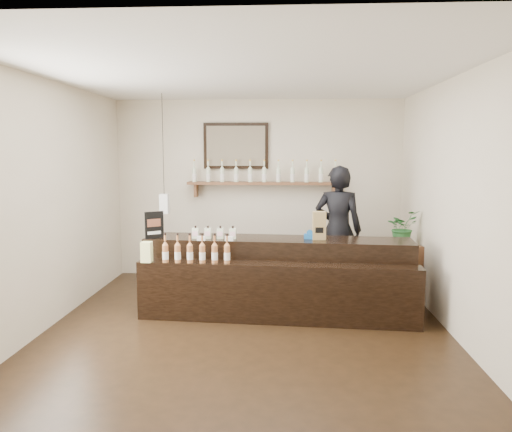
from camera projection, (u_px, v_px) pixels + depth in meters
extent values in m
plane|color=black|center=(247.00, 329.00, 5.63)|extent=(5.00, 5.00, 0.00)
plane|color=beige|center=(258.00, 189.00, 7.93)|extent=(4.50, 0.00, 4.50)
plane|color=beige|center=(215.00, 251.00, 2.98)|extent=(4.50, 0.00, 4.50)
plane|color=beige|center=(46.00, 205.00, 5.58)|extent=(0.00, 5.00, 5.00)
plane|color=beige|center=(456.00, 207.00, 5.33)|extent=(0.00, 5.00, 5.00)
plane|color=white|center=(246.00, 74.00, 5.28)|extent=(5.00, 5.00, 0.00)
cube|color=brown|center=(264.00, 183.00, 7.78)|extent=(2.40, 0.25, 0.04)
cube|color=brown|center=(196.00, 190.00, 7.89)|extent=(0.04, 0.20, 0.20)
cube|color=brown|center=(333.00, 191.00, 7.77)|extent=(0.04, 0.20, 0.20)
cube|color=black|center=(236.00, 146.00, 7.83)|extent=(1.02, 0.04, 0.72)
cube|color=#4D4432|center=(236.00, 146.00, 7.81)|extent=(0.92, 0.01, 0.62)
cube|color=white|center=(164.00, 204.00, 7.13)|extent=(0.12, 0.12, 0.28)
cylinder|color=black|center=(163.00, 144.00, 7.02)|extent=(0.01, 0.01, 1.41)
cylinder|color=silver|center=(194.00, 175.00, 7.83)|extent=(0.07, 0.07, 0.20)
cone|color=silver|center=(194.00, 167.00, 7.81)|extent=(0.07, 0.07, 0.05)
cylinder|color=silver|center=(194.00, 163.00, 7.81)|extent=(0.02, 0.02, 0.07)
cylinder|color=gold|center=(194.00, 160.00, 7.80)|extent=(0.03, 0.03, 0.02)
cylinder|color=white|center=(194.00, 177.00, 7.83)|extent=(0.07, 0.07, 0.09)
cylinder|color=silver|center=(208.00, 175.00, 7.82)|extent=(0.07, 0.07, 0.20)
cone|color=silver|center=(208.00, 167.00, 7.80)|extent=(0.07, 0.07, 0.05)
cylinder|color=silver|center=(208.00, 163.00, 7.79)|extent=(0.02, 0.02, 0.07)
cylinder|color=gold|center=(208.00, 160.00, 7.79)|extent=(0.03, 0.03, 0.02)
cylinder|color=white|center=(208.00, 177.00, 7.82)|extent=(0.07, 0.07, 0.09)
cylinder|color=silver|center=(222.00, 175.00, 7.81)|extent=(0.07, 0.07, 0.20)
cone|color=silver|center=(222.00, 167.00, 7.79)|extent=(0.07, 0.07, 0.05)
cylinder|color=silver|center=(222.00, 163.00, 7.78)|extent=(0.02, 0.02, 0.07)
cylinder|color=gold|center=(222.00, 160.00, 7.78)|extent=(0.03, 0.03, 0.02)
cylinder|color=white|center=(222.00, 177.00, 7.81)|extent=(0.07, 0.07, 0.09)
cylinder|color=silver|center=(236.00, 175.00, 7.79)|extent=(0.07, 0.07, 0.20)
cone|color=silver|center=(236.00, 167.00, 7.78)|extent=(0.07, 0.07, 0.05)
cylinder|color=silver|center=(236.00, 163.00, 7.77)|extent=(0.02, 0.02, 0.07)
cylinder|color=gold|center=(236.00, 160.00, 7.76)|extent=(0.03, 0.03, 0.02)
cylinder|color=white|center=(236.00, 177.00, 7.80)|extent=(0.07, 0.07, 0.09)
cylinder|color=silver|center=(250.00, 175.00, 7.78)|extent=(0.07, 0.07, 0.20)
cone|color=silver|center=(250.00, 167.00, 7.76)|extent=(0.07, 0.07, 0.05)
cylinder|color=silver|center=(250.00, 163.00, 7.76)|extent=(0.02, 0.02, 0.07)
cylinder|color=gold|center=(250.00, 160.00, 7.75)|extent=(0.03, 0.03, 0.02)
cylinder|color=white|center=(250.00, 177.00, 7.78)|extent=(0.07, 0.07, 0.09)
cylinder|color=silver|center=(264.00, 175.00, 7.77)|extent=(0.07, 0.07, 0.20)
cone|color=silver|center=(264.00, 167.00, 7.75)|extent=(0.07, 0.07, 0.05)
cylinder|color=silver|center=(264.00, 163.00, 7.74)|extent=(0.02, 0.02, 0.07)
cylinder|color=gold|center=(264.00, 160.00, 7.74)|extent=(0.03, 0.03, 0.02)
cylinder|color=white|center=(264.00, 177.00, 7.77)|extent=(0.07, 0.07, 0.09)
cylinder|color=silver|center=(278.00, 175.00, 7.76)|extent=(0.07, 0.07, 0.20)
cone|color=silver|center=(278.00, 167.00, 7.74)|extent=(0.07, 0.07, 0.05)
cylinder|color=silver|center=(278.00, 163.00, 7.73)|extent=(0.02, 0.02, 0.07)
cylinder|color=gold|center=(278.00, 160.00, 7.73)|extent=(0.03, 0.03, 0.02)
cylinder|color=white|center=(278.00, 177.00, 7.76)|extent=(0.07, 0.07, 0.09)
cylinder|color=silver|center=(292.00, 176.00, 7.74)|extent=(0.07, 0.07, 0.20)
cone|color=silver|center=(293.00, 167.00, 7.73)|extent=(0.07, 0.07, 0.05)
cylinder|color=silver|center=(293.00, 163.00, 7.72)|extent=(0.02, 0.02, 0.07)
cylinder|color=gold|center=(293.00, 160.00, 7.71)|extent=(0.03, 0.03, 0.02)
cylinder|color=white|center=(292.00, 177.00, 7.75)|extent=(0.07, 0.07, 0.09)
cylinder|color=silver|center=(307.00, 176.00, 7.73)|extent=(0.07, 0.07, 0.20)
cone|color=silver|center=(307.00, 167.00, 7.72)|extent=(0.07, 0.07, 0.05)
cylinder|color=silver|center=(307.00, 163.00, 7.71)|extent=(0.02, 0.02, 0.07)
cylinder|color=gold|center=(307.00, 160.00, 7.70)|extent=(0.03, 0.03, 0.02)
cylinder|color=white|center=(307.00, 177.00, 7.73)|extent=(0.07, 0.07, 0.09)
cylinder|color=silver|center=(321.00, 176.00, 7.72)|extent=(0.07, 0.07, 0.20)
cone|color=silver|center=(321.00, 167.00, 7.70)|extent=(0.07, 0.07, 0.05)
cylinder|color=silver|center=(321.00, 163.00, 7.70)|extent=(0.02, 0.02, 0.07)
cylinder|color=gold|center=(321.00, 160.00, 7.69)|extent=(0.03, 0.03, 0.02)
cylinder|color=white|center=(321.00, 177.00, 7.72)|extent=(0.07, 0.07, 0.09)
cylinder|color=silver|center=(335.00, 176.00, 7.71)|extent=(0.07, 0.07, 0.20)
cone|color=silver|center=(335.00, 167.00, 7.69)|extent=(0.07, 0.07, 0.05)
cylinder|color=silver|center=(335.00, 163.00, 7.68)|extent=(0.02, 0.02, 0.07)
cylinder|color=gold|center=(336.00, 160.00, 7.68)|extent=(0.03, 0.03, 0.02)
cylinder|color=white|center=(335.00, 177.00, 7.71)|extent=(0.07, 0.07, 0.09)
cube|color=black|center=(277.00, 274.00, 6.25)|extent=(3.33, 0.82, 0.92)
cube|color=black|center=(277.00, 293.00, 5.83)|extent=(3.31, 0.53, 0.70)
cube|color=white|center=(201.00, 238.00, 6.03)|extent=(0.10, 0.04, 0.05)
cube|color=white|center=(229.00, 239.00, 6.01)|extent=(0.10, 0.04, 0.05)
cube|color=#F4FB99|center=(147.00, 257.00, 5.87)|extent=(0.12, 0.12, 0.12)
cube|color=#F4FB99|center=(147.00, 247.00, 5.85)|extent=(0.12, 0.12, 0.12)
cube|color=silver|center=(196.00, 233.00, 6.19)|extent=(0.08, 0.08, 0.13)
cube|color=#FBC3CF|center=(195.00, 234.00, 6.15)|extent=(0.07, 0.00, 0.06)
cylinder|color=black|center=(195.00, 227.00, 6.18)|extent=(0.02, 0.02, 0.03)
cube|color=silver|center=(208.00, 233.00, 6.18)|extent=(0.08, 0.08, 0.13)
cube|color=#FBC3CF|center=(207.00, 234.00, 6.14)|extent=(0.07, 0.00, 0.06)
cylinder|color=black|center=(208.00, 227.00, 6.17)|extent=(0.02, 0.02, 0.03)
cube|color=silver|center=(220.00, 233.00, 6.17)|extent=(0.08, 0.08, 0.13)
cube|color=#FBC3CF|center=(220.00, 234.00, 6.13)|extent=(0.07, 0.00, 0.06)
cylinder|color=black|center=(220.00, 227.00, 6.16)|extent=(0.02, 0.02, 0.03)
cube|color=silver|center=(233.00, 233.00, 6.17)|extent=(0.08, 0.08, 0.13)
cube|color=#FBC3CF|center=(232.00, 234.00, 6.12)|extent=(0.07, 0.00, 0.06)
cylinder|color=black|center=(233.00, 227.00, 6.16)|extent=(0.02, 0.02, 0.03)
cylinder|color=#B06B3B|center=(165.00, 254.00, 5.85)|extent=(0.07, 0.07, 0.20)
cone|color=#B06B3B|center=(165.00, 243.00, 5.83)|extent=(0.07, 0.07, 0.05)
cylinder|color=#B06B3B|center=(165.00, 238.00, 5.82)|extent=(0.02, 0.02, 0.07)
cylinder|color=black|center=(165.00, 234.00, 5.82)|extent=(0.03, 0.03, 0.02)
cylinder|color=white|center=(165.00, 255.00, 5.85)|extent=(0.07, 0.07, 0.09)
cylinder|color=#B06B3B|center=(178.00, 254.00, 5.84)|extent=(0.07, 0.07, 0.20)
cone|color=#B06B3B|center=(177.00, 243.00, 5.82)|extent=(0.07, 0.07, 0.05)
cylinder|color=#B06B3B|center=(177.00, 238.00, 5.82)|extent=(0.02, 0.02, 0.07)
cylinder|color=black|center=(177.00, 234.00, 5.81)|extent=(0.03, 0.03, 0.02)
cylinder|color=white|center=(178.00, 256.00, 5.84)|extent=(0.07, 0.07, 0.09)
cylinder|color=#B06B3B|center=(190.00, 254.00, 5.83)|extent=(0.07, 0.07, 0.20)
cone|color=#B06B3B|center=(190.00, 243.00, 5.81)|extent=(0.07, 0.07, 0.05)
cylinder|color=#B06B3B|center=(190.00, 238.00, 5.81)|extent=(0.02, 0.02, 0.07)
cylinder|color=black|center=(190.00, 234.00, 5.80)|extent=(0.03, 0.03, 0.02)
cylinder|color=white|center=(190.00, 256.00, 5.83)|extent=(0.07, 0.07, 0.09)
cylinder|color=#B06B3B|center=(202.00, 254.00, 5.82)|extent=(0.07, 0.07, 0.20)
cone|color=#B06B3B|center=(202.00, 243.00, 5.81)|extent=(0.07, 0.07, 0.05)
cylinder|color=#B06B3B|center=(202.00, 238.00, 5.80)|extent=(0.02, 0.02, 0.07)
cylinder|color=black|center=(202.00, 234.00, 5.79)|extent=(0.03, 0.03, 0.02)
cylinder|color=white|center=(202.00, 256.00, 5.83)|extent=(0.07, 0.07, 0.09)
cylinder|color=#B06B3B|center=(215.00, 254.00, 5.82)|extent=(0.07, 0.07, 0.20)
cone|color=#B06B3B|center=(215.00, 244.00, 5.80)|extent=(0.07, 0.07, 0.05)
cylinder|color=#B06B3B|center=(214.00, 238.00, 5.79)|extent=(0.02, 0.02, 0.07)
cylinder|color=black|center=(214.00, 234.00, 5.79)|extent=(0.03, 0.03, 0.02)
cylinder|color=white|center=(215.00, 256.00, 5.82)|extent=(0.07, 0.07, 0.09)
cylinder|color=#B06B3B|center=(227.00, 254.00, 5.81)|extent=(0.07, 0.07, 0.20)
cone|color=#B06B3B|center=(227.00, 244.00, 5.79)|extent=(0.07, 0.07, 0.05)
cylinder|color=#B06B3B|center=(227.00, 239.00, 5.78)|extent=(0.02, 0.02, 0.07)
cylinder|color=black|center=(227.00, 235.00, 5.78)|extent=(0.03, 0.03, 0.02)
cylinder|color=white|center=(227.00, 256.00, 5.81)|extent=(0.07, 0.07, 0.09)
cube|color=black|center=(154.00, 225.00, 6.16)|extent=(0.21, 0.16, 0.34)
cube|color=brown|center=(154.00, 223.00, 6.15)|extent=(0.14, 0.10, 0.10)
cube|color=white|center=(154.00, 233.00, 6.16)|extent=(0.14, 0.10, 0.04)
cube|color=#9C7F4B|center=(319.00, 225.00, 6.09)|extent=(0.16, 0.12, 0.34)
cube|color=black|center=(319.00, 230.00, 6.04)|extent=(0.10, 0.01, 0.07)
cube|color=#16559D|center=(310.00, 236.00, 6.14)|extent=(0.14, 0.08, 0.06)
cylinder|color=#16559D|center=(310.00, 233.00, 6.13)|extent=(0.08, 0.05, 0.07)
cube|color=brown|center=(401.00, 271.00, 6.76)|extent=(0.51, 0.61, 0.75)
imported|color=#28642D|center=(402.00, 227.00, 6.69)|extent=(0.54, 0.53, 0.46)
imported|color=black|center=(338.00, 222.00, 6.97)|extent=(0.84, 0.66, 2.04)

